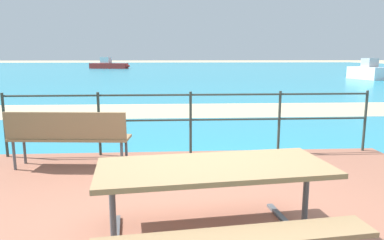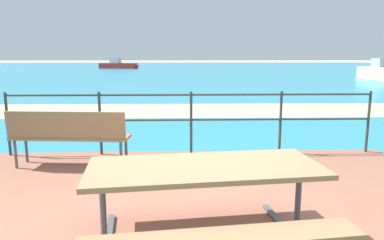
% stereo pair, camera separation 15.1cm
% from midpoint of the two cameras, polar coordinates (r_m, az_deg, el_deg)
% --- Properties ---
extents(ground_plane, '(240.00, 240.00, 0.00)m').
position_cam_midpoint_polar(ground_plane, '(3.63, 0.93, -16.87)').
color(ground_plane, tan).
extents(patio_paving, '(6.40, 5.20, 0.06)m').
position_cam_midpoint_polar(patio_paving, '(3.62, 0.93, -16.45)').
color(patio_paving, '#935B47').
rests_on(patio_paving, ground).
extents(sea_water, '(90.00, 90.00, 0.01)m').
position_cam_midpoint_polar(sea_water, '(43.25, -3.30, 8.10)').
color(sea_water, teal).
rests_on(sea_water, ground).
extents(beach_strip, '(54.02, 3.24, 0.01)m').
position_cam_midpoint_polar(beach_strip, '(10.89, -2.21, 1.57)').
color(beach_strip, tan).
rests_on(beach_strip, ground).
extents(picnic_table, '(2.01, 1.71, 0.74)m').
position_cam_midpoint_polar(picnic_table, '(2.90, 2.04, -10.37)').
color(picnic_table, '#8C704C').
rests_on(picnic_table, patio_paving).
extents(park_bench, '(1.72, 0.56, 0.84)m').
position_cam_midpoint_polar(park_bench, '(5.33, -20.03, -2.07)').
color(park_bench, '#8C704C').
rests_on(park_bench, patio_paving).
extents(railing_fence, '(5.94, 0.04, 1.03)m').
position_cam_midpoint_polar(railing_fence, '(5.77, -0.98, 0.89)').
color(railing_fence, '#2D3833').
rests_on(railing_fence, patio_paving).
extents(boat_near, '(1.65, 3.43, 1.47)m').
position_cam_midpoint_polar(boat_near, '(28.27, 25.96, 6.99)').
color(boat_near, silver).
rests_on(boat_near, sea_water).
extents(boat_mid, '(5.42, 2.48, 1.45)m').
position_cam_midpoint_polar(boat_mid, '(47.44, -13.29, 8.61)').
color(boat_mid, red).
rests_on(boat_mid, sea_water).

